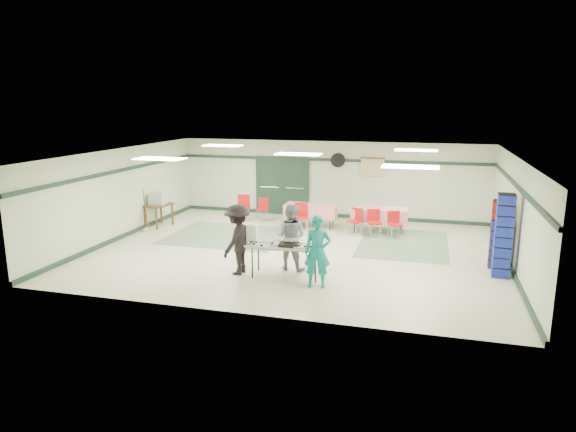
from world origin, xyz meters
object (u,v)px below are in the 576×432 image
(dining_table_a, at_px, (378,214))
(office_printer, at_px, (158,199))
(volunteer_grey, at_px, (291,237))
(chair_loose_a, at_px, (263,207))
(chair_loose_b, at_px, (243,205))
(volunteer_dark, at_px, (238,239))
(chair_d, at_px, (301,214))
(chair_c, at_px, (394,221))
(chair_b, at_px, (356,219))
(crate_stack_blue_a, at_px, (498,244))
(chair_a, at_px, (374,220))
(dining_table_b, at_px, (311,210))
(serving_table, at_px, (286,247))
(volunteer_teal, at_px, (317,252))
(crate_stack_red, at_px, (499,234))
(crate_stack_blue_b, at_px, (503,236))
(broom, at_px, (145,209))
(printer_table, at_px, (158,207))

(dining_table_a, bearing_deg, office_printer, -177.03)
(volunteer_grey, xyz_separation_m, chair_loose_a, (-2.32, 4.84, -0.34))
(dining_table_a, relative_size, chair_loose_b, 2.01)
(volunteer_dark, xyz_separation_m, chair_d, (0.46, 4.45, -0.29))
(volunteer_grey, xyz_separation_m, office_printer, (-5.38, 3.11, 0.12))
(chair_c, distance_m, chair_loose_a, 4.68)
(chair_loose_b, bearing_deg, chair_b, -20.56)
(chair_b, distance_m, crate_stack_blue_a, 4.52)
(volunteer_grey, xyz_separation_m, dining_table_a, (1.70, 4.36, -0.25))
(volunteer_grey, distance_m, dining_table_a, 4.69)
(chair_c, bearing_deg, chair_a, 157.28)
(chair_loose_a, bearing_deg, dining_table_b, -13.42)
(serving_table, height_order, chair_c, chair_c)
(volunteer_teal, bearing_deg, crate_stack_blue_a, 22.62)
(volunteer_grey, height_order, crate_stack_red, crate_stack_red)
(crate_stack_blue_b, bearing_deg, dining_table_b, 146.58)
(dining_table_a, distance_m, chair_loose_b, 4.67)
(chair_b, xyz_separation_m, chair_loose_a, (-3.38, 1.05, -0.02))
(chair_b, distance_m, crate_stack_blue_b, 4.92)
(volunteer_teal, distance_m, chair_loose_a, 6.71)
(dining_table_b, height_order, broom, broom)
(chair_a, height_order, broom, broom)
(volunteer_dark, height_order, chair_d, volunteer_dark)
(chair_loose_b, bearing_deg, volunteer_grey, -65.95)
(dining_table_a, relative_size, crate_stack_blue_b, 0.92)
(dining_table_a, distance_m, chair_b, 0.86)
(chair_a, relative_size, chair_d, 0.92)
(chair_loose_b, bearing_deg, crate_stack_blue_a, -30.57)
(dining_table_a, xyz_separation_m, printer_table, (-7.07, -1.23, 0.08))
(volunteer_dark, relative_size, office_printer, 3.44)
(dining_table_b, bearing_deg, dining_table_a, -0.56)
(crate_stack_red, bearing_deg, serving_table, -156.37)
(chair_a, height_order, crate_stack_blue_a, crate_stack_blue_a)
(serving_table, height_order, chair_a, chair_a)
(volunteer_grey, height_order, crate_stack_blue_b, crate_stack_blue_b)
(chair_loose_a, xyz_separation_m, crate_stack_blue_b, (7.24, -4.06, 0.51))
(crate_stack_red, xyz_separation_m, broom, (-10.38, 0.88, -0.13))
(dining_table_a, bearing_deg, chair_b, -144.84)
(dining_table_a, bearing_deg, crate_stack_red, -47.75)
(serving_table, bearing_deg, chair_d, 95.87)
(chair_b, bearing_deg, volunteer_grey, -82.17)
(dining_table_a, bearing_deg, volunteer_teal, -105.49)
(volunteer_grey, relative_size, chair_loose_a, 2.07)
(volunteer_teal, relative_size, chair_d, 1.79)
(volunteer_grey, relative_size, crate_stack_red, 0.98)
(volunteer_teal, relative_size, chair_b, 1.95)
(volunteer_dark, relative_size, chair_c, 2.10)
(dining_table_b, distance_m, chair_loose_a, 1.88)
(serving_table, distance_m, chair_a, 4.63)
(chair_d, height_order, printer_table, chair_d)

